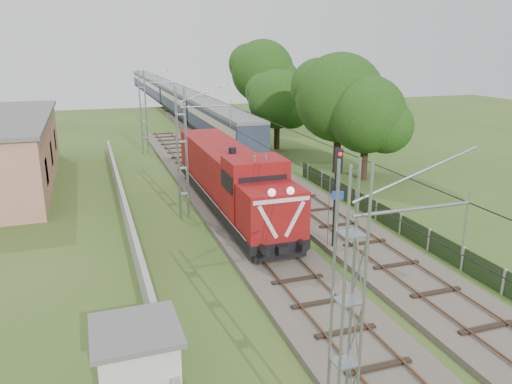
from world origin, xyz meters
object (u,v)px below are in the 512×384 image
object	(u,v)px
signal_post	(337,182)
relay_hut	(138,366)
coach_rake	(169,94)
locomotive	(231,178)

from	to	relation	value
signal_post	relay_hut	distance (m)	13.78
coach_rake	signal_post	world-z (taller)	signal_post
signal_post	coach_rake	bearing A→B (deg)	88.42
coach_rake	locomotive	bearing A→B (deg)	-95.25
locomotive	relay_hut	world-z (taller)	locomotive
coach_rake	relay_hut	xyz separation A→B (m)	(-12.40, -70.48, -1.15)
coach_rake	signal_post	xyz separation A→B (m)	(-1.71, -62.13, 1.30)
signal_post	relay_hut	world-z (taller)	signal_post
signal_post	relay_hut	bearing A→B (deg)	-142.00
coach_rake	relay_hut	bearing A→B (deg)	-99.98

